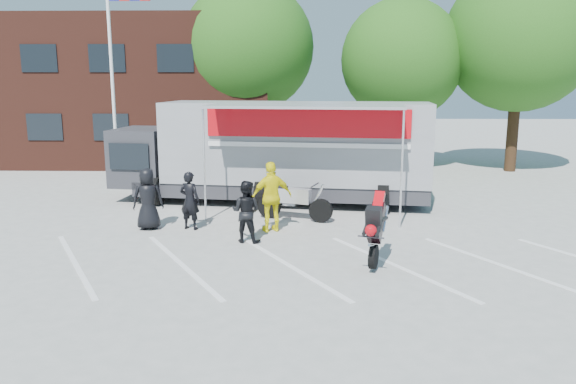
{
  "coord_description": "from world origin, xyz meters",
  "views": [
    {
      "loc": [
        0.47,
        -10.96,
        4.04
      ],
      "look_at": [
        0.16,
        2.81,
        1.3
      ],
      "focal_mm": 35.0,
      "sensor_mm": 36.0,
      "label": 1
    }
  ],
  "objects_px": {
    "tree_right": "(520,38)",
    "parked_motorcycle": "(295,220)",
    "spectator_leather_b": "(190,201)",
    "flagpole": "(118,52)",
    "tree_left": "(248,47)",
    "spectator_leather_a": "(148,199)",
    "tree_mid": "(402,60)",
    "spectator_hivis": "(272,197)",
    "spectator_leather_c": "(246,211)",
    "transporter_truck": "(281,203)",
    "stunt_bike_rider": "(379,263)"
  },
  "relations": [
    {
      "from": "tree_mid",
      "to": "parked_motorcycle",
      "type": "height_order",
      "value": "tree_mid"
    },
    {
      "from": "stunt_bike_rider",
      "to": "spectator_leather_c",
      "type": "xyz_separation_m",
      "value": [
        -3.15,
        1.66,
        0.79
      ]
    },
    {
      "from": "tree_mid",
      "to": "stunt_bike_rider",
      "type": "height_order",
      "value": "tree_mid"
    },
    {
      "from": "tree_right",
      "to": "parked_motorcycle",
      "type": "distance_m",
      "value": 14.72
    },
    {
      "from": "spectator_leather_a",
      "to": "transporter_truck",
      "type": "bearing_deg",
      "value": -148.67
    },
    {
      "from": "tree_left",
      "to": "tree_right",
      "type": "bearing_deg",
      "value": -7.13
    },
    {
      "from": "parked_motorcycle",
      "to": "spectator_leather_b",
      "type": "distance_m",
      "value": 3.17
    },
    {
      "from": "flagpole",
      "to": "transporter_truck",
      "type": "height_order",
      "value": "flagpole"
    },
    {
      "from": "stunt_bike_rider",
      "to": "spectator_leather_b",
      "type": "bearing_deg",
      "value": 167.93
    },
    {
      "from": "spectator_leather_a",
      "to": "tree_left",
      "type": "bearing_deg",
      "value": -111.5
    },
    {
      "from": "transporter_truck",
      "to": "stunt_bike_rider",
      "type": "height_order",
      "value": "transporter_truck"
    },
    {
      "from": "tree_left",
      "to": "parked_motorcycle",
      "type": "bearing_deg",
      "value": -78.06
    },
    {
      "from": "tree_left",
      "to": "spectator_leather_a",
      "type": "height_order",
      "value": "tree_left"
    },
    {
      "from": "transporter_truck",
      "to": "tree_mid",
      "type": "bearing_deg",
      "value": 62.73
    },
    {
      "from": "parked_motorcycle",
      "to": "spectator_hivis",
      "type": "bearing_deg",
      "value": 172.76
    },
    {
      "from": "spectator_leather_a",
      "to": "spectator_hivis",
      "type": "bearing_deg",
      "value": 164.16
    },
    {
      "from": "transporter_truck",
      "to": "spectator_leather_c",
      "type": "xyz_separation_m",
      "value": [
        -0.74,
        -4.7,
        0.79
      ]
    },
    {
      "from": "tree_right",
      "to": "stunt_bike_rider",
      "type": "relative_size",
      "value": 5.11
    },
    {
      "from": "spectator_hivis",
      "to": "parked_motorcycle",
      "type": "bearing_deg",
      "value": -136.06
    },
    {
      "from": "stunt_bike_rider",
      "to": "spectator_leather_c",
      "type": "distance_m",
      "value": 3.64
    },
    {
      "from": "stunt_bike_rider",
      "to": "spectator_leather_b",
      "type": "relative_size",
      "value": 1.1
    },
    {
      "from": "spectator_hivis",
      "to": "spectator_leather_a",
      "type": "bearing_deg",
      "value": -22.69
    },
    {
      "from": "flagpole",
      "to": "spectator_leather_c",
      "type": "xyz_separation_m",
      "value": [
        5.34,
        -7.19,
        -4.26
      ]
    },
    {
      "from": "spectator_hivis",
      "to": "stunt_bike_rider",
      "type": "bearing_deg",
      "value": 113.05
    },
    {
      "from": "tree_right",
      "to": "spectator_leather_b",
      "type": "xyz_separation_m",
      "value": [
        -12.57,
        -10.48,
        -5.07
      ]
    },
    {
      "from": "tree_left",
      "to": "spectator_leather_c",
      "type": "relative_size",
      "value": 5.45
    },
    {
      "from": "tree_right",
      "to": "spectator_leather_b",
      "type": "distance_m",
      "value": 17.13
    },
    {
      "from": "tree_right",
      "to": "spectator_hivis",
      "type": "bearing_deg",
      "value": -134.06
    },
    {
      "from": "flagpole",
      "to": "spectator_leather_a",
      "type": "xyz_separation_m",
      "value": [
        2.53,
        -6.0,
        -4.2
      ]
    },
    {
      "from": "stunt_bike_rider",
      "to": "spectator_leather_a",
      "type": "distance_m",
      "value": 6.66
    },
    {
      "from": "spectator_leather_b",
      "to": "spectator_leather_c",
      "type": "relative_size",
      "value": 1.02
    },
    {
      "from": "tree_left",
      "to": "tree_right",
      "type": "relative_size",
      "value": 0.95
    },
    {
      "from": "spectator_leather_a",
      "to": "spectator_leather_c",
      "type": "bearing_deg",
      "value": 143.71
    },
    {
      "from": "tree_mid",
      "to": "parked_motorcycle",
      "type": "bearing_deg",
      "value": -115.4
    },
    {
      "from": "tree_right",
      "to": "transporter_truck",
      "type": "xyz_separation_m",
      "value": [
        -10.17,
        -6.99,
        -5.88
      ]
    },
    {
      "from": "tree_right",
      "to": "transporter_truck",
      "type": "relative_size",
      "value": 0.87
    },
    {
      "from": "tree_left",
      "to": "spectator_leather_c",
      "type": "distance_m",
      "value": 14.07
    },
    {
      "from": "tree_right",
      "to": "spectator_leather_b",
      "type": "height_order",
      "value": "tree_right"
    },
    {
      "from": "tree_mid",
      "to": "spectator_leather_a",
      "type": "relative_size",
      "value": 4.49
    },
    {
      "from": "tree_left",
      "to": "transporter_truck",
      "type": "bearing_deg",
      "value": -77.85
    },
    {
      "from": "transporter_truck",
      "to": "spectator_hivis",
      "type": "bearing_deg",
      "value": -84.73
    },
    {
      "from": "tree_mid",
      "to": "parked_motorcycle",
      "type": "xyz_separation_m",
      "value": [
        -4.7,
        -9.89,
        -4.94
      ]
    },
    {
      "from": "tree_right",
      "to": "transporter_truck",
      "type": "bearing_deg",
      "value": -145.5
    },
    {
      "from": "flagpole",
      "to": "spectator_leather_b",
      "type": "xyz_separation_m",
      "value": [
        3.68,
        -5.98,
        -4.24
      ]
    },
    {
      "from": "spectator_leather_b",
      "to": "flagpole",
      "type": "bearing_deg",
      "value": -39.24
    },
    {
      "from": "tree_right",
      "to": "spectator_leather_c",
      "type": "distance_m",
      "value": 16.78
    },
    {
      "from": "parked_motorcycle",
      "to": "spectator_leather_a",
      "type": "distance_m",
      "value": 4.26
    },
    {
      "from": "tree_left",
      "to": "spectator_leather_b",
      "type": "distance_m",
      "value": 12.9
    },
    {
      "from": "tree_left",
      "to": "parked_motorcycle",
      "type": "distance_m",
      "value": 12.45
    },
    {
      "from": "flagpole",
      "to": "spectator_hivis",
      "type": "relative_size",
      "value": 4.18
    }
  ]
}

